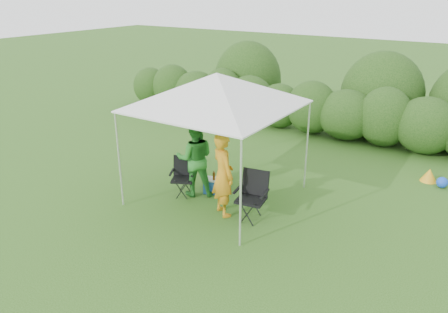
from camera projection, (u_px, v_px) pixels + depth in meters
The scene contains 10 objects.
ground at pixel (205, 204), 9.66m from camera, with size 70.00×70.00×0.00m, color #37641F.
hedge at pixel (315, 109), 14.01m from camera, with size 15.40×1.53×1.80m.
canopy at pixel (217, 90), 9.16m from camera, with size 3.10×3.10×2.83m.
chair_right at pixel (253, 192), 8.90m from camera, with size 0.70×0.65×1.01m.
chair_left at pixel (183, 173), 9.99m from camera, with size 0.68×0.66×0.88m.
man at pixel (223, 175), 8.95m from camera, with size 0.65×0.43×1.79m, color orange.
woman at pixel (195, 158), 9.82m from camera, with size 0.86×0.67×1.77m, color #277828.
cooler at pixel (213, 185), 10.15m from camera, with size 0.49×0.43×0.35m.
bottle at pixel (214, 175), 9.98m from camera, with size 0.06×0.06×0.22m, color #592D0C.
lawn_toy at pixel (432, 177), 10.65m from camera, with size 0.66×0.55×0.33m.
Camera 1 is at (5.03, -7.01, 4.50)m, focal length 35.00 mm.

